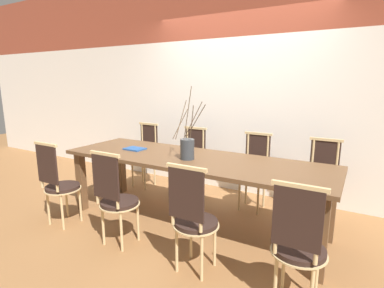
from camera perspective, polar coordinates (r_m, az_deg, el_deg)
ground_plane at (r=3.53m, az=-0.00°, el=-14.81°), size 16.00×16.00×0.00m
wall_rear at (r=4.31m, az=8.74°, el=11.94°), size 12.00×0.06×3.20m
dining_table at (r=3.28m, az=-0.00°, el=-4.08°), size 2.98×0.92×0.77m
chair_near_leftend at (r=3.61m, az=-24.15°, el=-6.60°), size 0.39×0.39×0.96m
chair_near_left at (r=2.99m, az=-14.37°, el=-9.67°), size 0.39×0.39×0.96m
chair_near_center at (r=2.51m, az=0.20°, el=-13.62°), size 0.39×0.39×0.96m
chair_near_right at (r=2.26m, az=19.54°, el=-17.38°), size 0.39×0.39×0.96m
chair_far_leftend at (r=4.64m, az=-8.92°, el=-1.75°), size 0.39×0.39×0.96m
chair_far_left at (r=4.18m, az=-0.08°, el=-3.10°), size 0.39×0.39×0.96m
chair_far_center at (r=3.83m, az=11.75°, el=-4.78°), size 0.39×0.39×0.96m
chair_far_right at (r=3.67m, az=23.47°, el=-6.25°), size 0.39×0.39×0.96m
vase_centerpiece at (r=3.16m, az=-0.90°, el=-0.81°), size 0.30×0.24×0.76m
book_stack at (r=3.70m, az=-10.86°, el=-0.90°), size 0.25×0.19×0.02m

